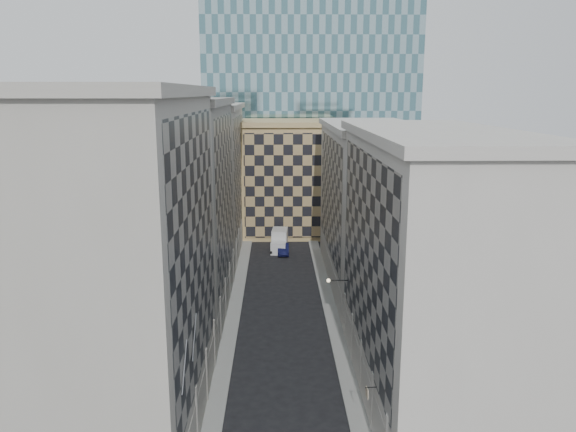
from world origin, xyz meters
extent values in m
cube|color=gray|center=(-5.25, 30.00, 0.07)|extent=(1.50, 100.00, 0.15)
cube|color=gray|center=(5.25, 30.00, 0.07)|extent=(1.50, 100.00, 0.15)
cube|color=#A49F94|center=(-11.00, 11.00, 11.50)|extent=(10.00, 22.00, 23.00)
cube|color=gray|center=(-6.12, 11.00, 13.00)|extent=(0.25, 19.36, 18.00)
cube|color=#A49F94|center=(-6.20, 11.00, 1.60)|extent=(0.45, 21.12, 3.20)
cube|color=#A49F94|center=(-11.00, 11.00, 23.35)|extent=(10.80, 22.80, 0.70)
cylinder|color=#A49F94|center=(-6.35, 8.25, 2.20)|extent=(0.90, 0.90, 4.40)
cylinder|color=#A49F94|center=(-6.35, 13.75, 2.20)|extent=(0.90, 0.90, 4.40)
cylinder|color=#A49F94|center=(-6.35, 19.25, 2.20)|extent=(0.90, 0.90, 4.40)
cube|color=gray|center=(-11.00, 33.00, 11.00)|extent=(10.00, 22.00, 22.00)
cube|color=gray|center=(-6.12, 33.00, 12.50)|extent=(0.25, 19.36, 17.00)
cube|color=gray|center=(-6.20, 33.00, 1.60)|extent=(0.45, 21.12, 3.20)
cube|color=gray|center=(-11.00, 33.00, 22.35)|extent=(10.80, 22.80, 0.70)
cylinder|color=gray|center=(-6.35, 24.75, 2.20)|extent=(0.90, 0.90, 4.40)
cylinder|color=gray|center=(-6.35, 30.25, 2.20)|extent=(0.90, 0.90, 4.40)
cylinder|color=gray|center=(-6.35, 35.75, 2.20)|extent=(0.90, 0.90, 4.40)
cylinder|color=gray|center=(-6.35, 41.25, 2.20)|extent=(0.90, 0.90, 4.40)
cube|color=#A49F94|center=(-11.00, 55.00, 10.50)|extent=(10.00, 22.00, 21.00)
cube|color=gray|center=(-6.12, 55.00, 12.00)|extent=(0.25, 19.36, 16.00)
cube|color=#A49F94|center=(-6.20, 55.00, 1.60)|extent=(0.45, 21.12, 3.20)
cube|color=#A49F94|center=(-11.00, 55.00, 21.35)|extent=(10.80, 22.80, 0.70)
cylinder|color=#A49F94|center=(-6.35, 46.75, 2.20)|extent=(0.90, 0.90, 4.40)
cylinder|color=#A49F94|center=(-6.35, 52.25, 2.20)|extent=(0.90, 0.90, 4.40)
cylinder|color=#A49F94|center=(-6.35, 57.75, 2.20)|extent=(0.90, 0.90, 4.40)
cylinder|color=#A49F94|center=(-6.35, 63.25, 2.20)|extent=(0.90, 0.90, 4.40)
cube|color=beige|center=(11.00, 15.00, 10.00)|extent=(10.00, 26.00, 20.00)
cube|color=gray|center=(6.12, 15.00, 11.50)|extent=(0.25, 22.88, 15.00)
cube|color=beige|center=(6.20, 15.00, 1.60)|extent=(0.45, 24.96, 3.20)
cube|color=beige|center=(11.00, 15.00, 20.35)|extent=(10.80, 26.80, 0.70)
cylinder|color=beige|center=(6.35, 9.80, 2.20)|extent=(0.90, 0.90, 4.40)
cylinder|color=beige|center=(6.35, 15.00, 2.20)|extent=(0.90, 0.90, 4.40)
cylinder|color=beige|center=(6.35, 20.20, 2.20)|extent=(0.90, 0.90, 4.40)
cylinder|color=beige|center=(6.35, 25.40, 2.20)|extent=(0.90, 0.90, 4.40)
cube|color=beige|center=(11.00, 42.00, 9.50)|extent=(10.00, 28.00, 19.00)
cube|color=gray|center=(6.12, 42.00, 11.00)|extent=(0.25, 24.64, 14.00)
cube|color=beige|center=(6.20, 42.00, 1.60)|extent=(0.45, 26.88, 3.20)
cube|color=beige|center=(11.00, 42.00, 19.35)|extent=(10.80, 28.80, 0.70)
cube|color=tan|center=(2.00, 68.00, 9.00)|extent=(16.00, 14.00, 18.00)
cube|color=tan|center=(2.00, 60.90, 9.00)|extent=(15.20, 0.25, 16.50)
cube|color=tan|center=(2.00, 68.00, 18.40)|extent=(16.80, 14.80, 0.80)
cube|color=#302B25|center=(0.00, 82.00, 14.00)|extent=(6.00, 6.00, 28.00)
cube|color=#302B25|center=(0.00, 82.00, 28.70)|extent=(7.00, 7.00, 1.40)
cone|color=#302B25|center=(0.00, 82.00, 39.40)|extent=(7.20, 7.20, 20.00)
cylinder|color=gray|center=(-5.90, 4.00, 8.00)|extent=(0.10, 2.33, 2.33)
cylinder|color=gray|center=(-5.90, 8.00, 8.00)|extent=(0.10, 2.33, 2.33)
cylinder|color=black|center=(5.10, 24.00, 6.20)|extent=(1.80, 0.08, 0.08)
sphere|color=#FFE5B2|center=(4.20, 24.00, 6.20)|extent=(0.36, 0.36, 0.36)
cube|color=silver|center=(-0.31, 54.40, 0.89)|extent=(2.36, 2.54, 1.77)
cube|color=silver|center=(-0.09, 56.96, 1.53)|extent=(2.55, 3.72, 3.06)
cylinder|color=black|center=(-1.35, 53.70, 0.44)|extent=(0.37, 0.91, 0.89)
cylinder|color=black|center=(0.61, 53.54, 0.44)|extent=(0.37, 0.91, 0.89)
cylinder|color=black|center=(-0.98, 58.22, 0.44)|extent=(0.37, 0.91, 0.89)
cylinder|color=black|center=(0.99, 58.05, 0.44)|extent=(0.37, 0.91, 0.89)
imported|color=#0F1139|center=(0.39, 54.13, 0.76)|extent=(1.64, 4.64, 1.53)
cylinder|color=black|center=(5.60, 8.24, 4.17)|extent=(0.75, 0.11, 0.06)
cube|color=#C0AB8D|center=(5.34, 8.24, 3.80)|extent=(0.10, 0.66, 0.65)
camera|label=1|loc=(-0.63, -25.43, 23.24)|focal=35.00mm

